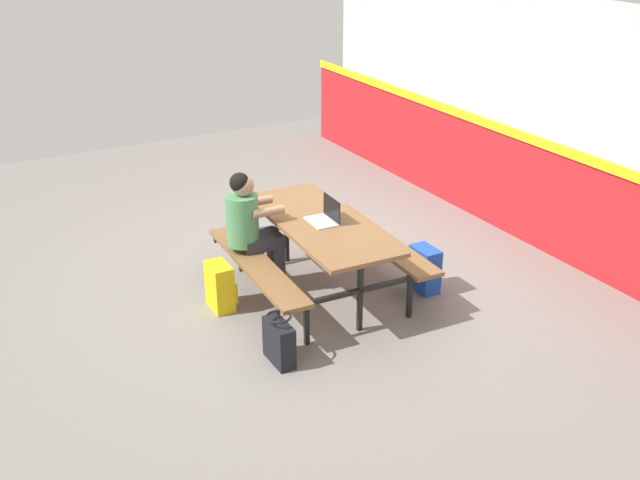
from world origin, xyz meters
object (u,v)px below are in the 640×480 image
student_nearer (251,223)px  laptop_silver (325,217)px  picnic_table_main (320,238)px  backpack_dark (221,287)px  satchel_spare (425,270)px  tote_bag_bright (279,341)px

student_nearer → laptop_silver: (0.38, 0.58, 0.08)m
picnic_table_main → backpack_dark: 1.02m
student_nearer → satchel_spare: bearing=61.4°
picnic_table_main → student_nearer: size_ratio=1.60×
tote_bag_bright → student_nearer: bearing=165.3°
student_nearer → satchel_spare: size_ratio=2.74×
satchel_spare → student_nearer: bearing=-118.6°
tote_bag_bright → satchel_spare: satchel_spare is taller
tote_bag_bright → satchel_spare: bearing=103.7°
tote_bag_bright → satchel_spare: (-0.43, 1.76, 0.02)m
laptop_silver → satchel_spare: size_ratio=0.75×
laptop_silver → satchel_spare: (0.41, 0.87, -0.57)m
tote_bag_bright → picnic_table_main: bearing=135.3°
laptop_silver → student_nearer: bearing=-123.1°
backpack_dark → tote_bag_bright: bearing=4.0°
student_nearer → backpack_dark: bearing=-67.5°
laptop_silver → backpack_dark: laptop_silver is taller
laptop_silver → satchel_spare: laptop_silver is taller
laptop_silver → tote_bag_bright: laptop_silver is taller
student_nearer → laptop_silver: student_nearer is taller
laptop_silver → backpack_dark: (-0.21, -0.97, -0.57)m
picnic_table_main → laptop_silver: (0.03, 0.04, 0.21)m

